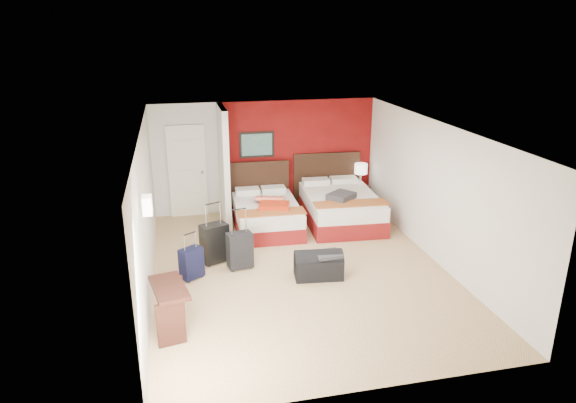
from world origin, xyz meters
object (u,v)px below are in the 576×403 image
object	(u,v)px
suitcase_charcoal	(240,252)
table_lamp	(361,175)
red_suitcase_open	(272,202)
bed_left	(267,216)
desk	(171,308)
duffel_bag	(318,266)
suitcase_black	(215,244)
suitcase_navy	(192,264)
nightstand	(360,196)
bed_right	(341,208)

from	to	relation	value
suitcase_charcoal	table_lamp	bearing A→B (deg)	29.02
table_lamp	red_suitcase_open	bearing A→B (deg)	-156.69
bed_left	suitcase_charcoal	distance (m)	1.89
bed_left	desk	bearing A→B (deg)	-117.98
table_lamp	duffel_bag	xyz separation A→B (m)	(-1.92, -3.24, -0.58)
table_lamp	suitcase_black	size ratio (longest dim) A/B	0.75
bed_left	desk	world-z (taller)	desk
bed_left	table_lamp	xyz separation A→B (m)	(2.37, 0.88, 0.51)
suitcase_navy	suitcase_charcoal	bearing A→B (deg)	-18.87
bed_left	suitcase_navy	world-z (taller)	bed_left
table_lamp	suitcase_black	distance (m)	4.26
nightstand	table_lamp	distance (m)	0.52
duffel_bag	suitcase_navy	bearing A→B (deg)	175.12
bed_left	red_suitcase_open	xyz separation A→B (m)	(0.10, -0.10, 0.33)
bed_right	table_lamp	distance (m)	1.23
suitcase_charcoal	suitcase_navy	size ratio (longest dim) A/B	1.22
table_lamp	suitcase_navy	bearing A→B (deg)	-144.95
bed_left	suitcase_navy	distance (m)	2.54
nightstand	bed_right	bearing A→B (deg)	-133.78
duffel_bag	red_suitcase_open	bearing A→B (deg)	105.47
red_suitcase_open	table_lamp	distance (m)	2.48
bed_right	desk	distance (m)	5.03
red_suitcase_open	bed_right	bearing A→B (deg)	20.30
bed_right	desk	size ratio (longest dim) A/B	2.53
nightstand	duffel_bag	bearing A→B (deg)	-123.33
table_lamp	duffel_bag	bearing A→B (deg)	-120.64
suitcase_black	duffel_bag	distance (m)	1.93
duffel_bag	desk	distance (m)	2.69
desk	table_lamp	bearing A→B (deg)	33.48
suitcase_black	desk	distance (m)	2.23
table_lamp	desk	distance (m)	6.18
table_lamp	suitcase_navy	world-z (taller)	table_lamp
red_suitcase_open	suitcase_charcoal	distance (m)	1.87
red_suitcase_open	desk	size ratio (longest dim) A/B	1.00
bed_left	red_suitcase_open	distance (m)	0.36
nightstand	suitcase_charcoal	size ratio (longest dim) A/B	0.83
bed_right	suitcase_charcoal	distance (m)	2.98
suitcase_black	nightstand	bearing A→B (deg)	9.99
bed_left	suitcase_navy	size ratio (longest dim) A/B	3.60
desk	suitcase_charcoal	bearing A→B (deg)	44.21
nightstand	red_suitcase_open	bearing A→B (deg)	-159.39
suitcase_navy	bed_left	bearing A→B (deg)	16.42
suitcase_navy	duffel_bag	world-z (taller)	suitcase_navy
suitcase_black	suitcase_charcoal	size ratio (longest dim) A/B	1.11
bed_right	desk	world-z (taller)	desk
bed_right	suitcase_navy	world-z (taller)	bed_right
suitcase_charcoal	suitcase_navy	world-z (taller)	suitcase_charcoal
desk	suitcase_navy	bearing A→B (deg)	65.69
table_lamp	nightstand	bearing A→B (deg)	0.00
suitcase_navy	red_suitcase_open	bearing A→B (deg)	13.22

